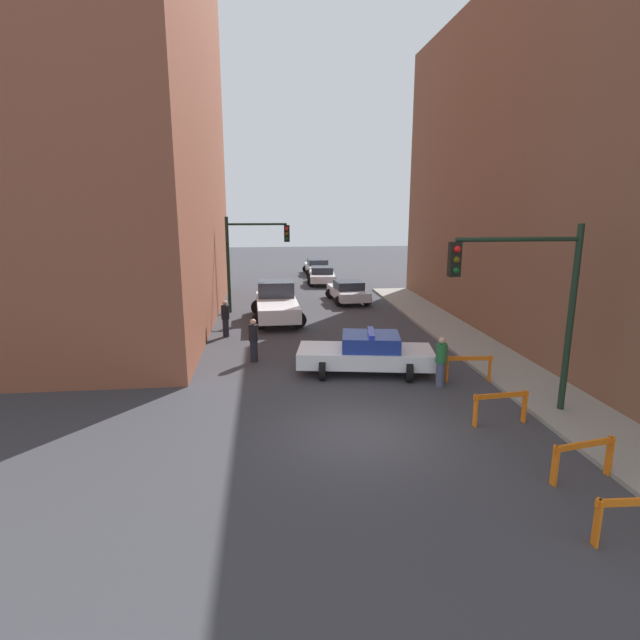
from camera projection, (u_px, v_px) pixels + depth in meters
ground_plane at (362, 434)px, 12.95m from camera, size 120.00×120.00×0.00m
sidewalk_right at (586, 421)px, 13.59m from camera, size 2.40×44.00×0.12m
building_corner_left at (49, 84)px, 22.73m from camera, size 14.00×20.00×22.38m
traffic_light_near at (533, 292)px, 13.35m from camera, size 3.64×0.35×5.20m
traffic_light_far at (248, 251)px, 26.94m from camera, size 3.44×0.35×5.20m
police_car at (366, 353)px, 17.52m from camera, size 4.94×2.85×1.52m
white_truck at (277, 303)px, 25.64m from camera, size 2.75×5.46×1.90m
parked_car_near at (348, 291)px, 30.46m from camera, size 2.47×4.42×1.31m
parked_car_mid at (322, 275)px, 37.49m from camera, size 2.50×4.43×1.31m
parked_car_far at (317, 267)px, 42.61m from camera, size 2.35×4.35×1.31m
pedestrian_crossing at (254, 340)px, 18.72m from camera, size 0.49×0.49×1.66m
pedestrian_corner at (225, 318)px, 22.31m from camera, size 0.43×0.43×1.66m
pedestrian_sidewalk at (441, 361)px, 16.16m from camera, size 0.51×0.51×1.66m
barrier_front at (638, 513)px, 8.59m from camera, size 1.60×0.22×0.90m
barrier_mid at (584, 454)px, 10.63m from camera, size 1.58×0.43×0.90m
barrier_back at (501, 403)px, 13.36m from camera, size 1.60×0.29×0.90m
barrier_corner at (469, 364)px, 16.59m from camera, size 1.60×0.27×0.90m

